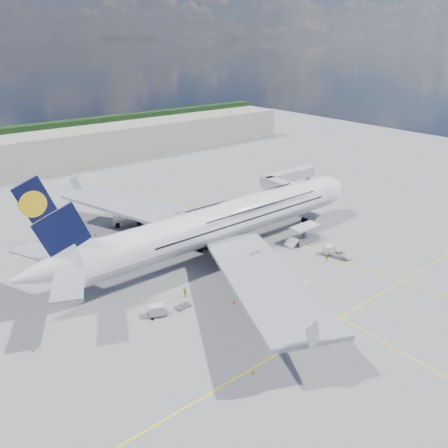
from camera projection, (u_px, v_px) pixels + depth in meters
ground at (256, 270)px, 84.07m from camera, size 300.00×300.00×0.00m
taxi_line_main at (256, 270)px, 84.07m from camera, size 0.25×220.00×0.01m
taxi_line_cross at (340, 317)px, 69.66m from camera, size 120.00×0.25×0.01m
taxi_line_diag at (272, 234)px, 99.29m from camera, size 14.16×99.06×0.01m
airliner at (225, 221)px, 88.73m from camera, size 77.26×79.15×23.71m
jet_bridge at (287, 181)px, 113.54m from camera, size 18.80×12.10×8.50m
cargo_loader at (304, 236)px, 95.30m from camera, size 8.53×3.20×3.67m
terminal at (70, 149)px, 150.13m from camera, size 180.00×16.00×12.00m
tree_line at (119, 124)px, 206.23m from camera, size 160.00×6.00×8.00m
dolly_row_a at (157, 310)px, 69.69m from camera, size 3.52×2.78×1.97m
dolly_row_b at (262, 319)px, 68.57m from camera, size 3.90×3.12×0.51m
dolly_row_c at (257, 293)px, 74.23m from camera, size 3.65×2.81×2.05m
dolly_back at (183, 306)px, 72.06m from camera, size 2.67×1.55×0.38m
dolly_nose_far at (329, 249)px, 89.93m from camera, size 2.97×1.68×1.83m
dolly_nose_near at (302, 288)px, 75.83m from camera, size 3.63×2.70×2.05m
baggage_tug at (249, 267)px, 83.50m from camera, size 3.20×2.22×1.82m
catering_truck_inner at (156, 211)px, 107.72m from camera, size 6.54×3.78×3.66m
catering_truck_outer at (129, 217)px, 103.64m from camera, size 8.13×5.80×4.48m
service_van at (340, 254)px, 88.68m from camera, size 3.31×5.36×1.38m
crew_nose at (317, 221)px, 104.05m from camera, size 0.70×0.50×1.81m
crew_loader at (327, 259)px, 86.61m from camera, size 0.95×0.97×1.58m
crew_wing at (185, 292)px, 74.93m from camera, size 0.63×1.18×1.92m
crew_van at (307, 231)px, 99.15m from camera, size 0.64×0.86×1.58m
crew_tug at (321, 305)px, 71.10m from camera, size 1.43×1.04×1.98m
cone_nose at (298, 211)px, 112.20m from camera, size 0.43×0.43×0.55m
cone_wing_left_inner at (185, 240)px, 95.92m from camera, size 0.50×0.50×0.63m
cone_wing_left_outer at (95, 234)px, 98.52m from camera, size 0.45×0.45×0.58m
cone_wing_right_inner at (234, 302)px, 73.43m from camera, size 0.38×0.38×0.49m
cone_wing_right_outer at (253, 372)px, 57.88m from camera, size 0.40×0.40×0.51m
cone_tail at (33, 350)px, 61.98m from camera, size 0.45×0.45×0.57m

